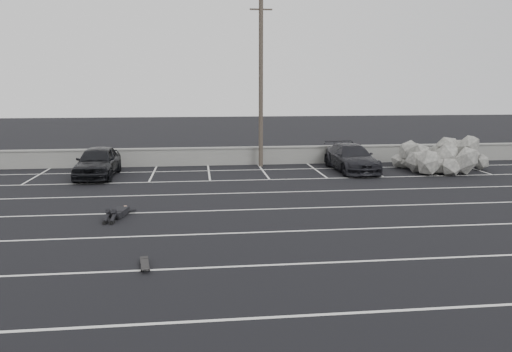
{
  "coord_description": "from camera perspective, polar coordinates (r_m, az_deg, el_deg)",
  "views": [
    {
      "loc": [
        -2.57,
        -15.45,
        4.71
      ],
      "look_at": [
        -0.2,
        4.67,
        1.0
      ],
      "focal_mm": 35.0,
      "sensor_mm": 36.0,
      "label": 1
    }
  ],
  "objects": [
    {
      "name": "riprap_pile",
      "position": [
        29.14,
        19.61,
        1.63
      ],
      "size": [
        5.57,
        4.3,
        1.45
      ],
      "color": "gray",
      "rests_on": "ground"
    },
    {
      "name": "ground",
      "position": [
        16.36,
        2.64,
        -6.37
      ],
      "size": [
        120.0,
        120.0,
        0.0
      ],
      "primitive_type": "plane",
      "color": "black",
      "rests_on": "ground"
    },
    {
      "name": "person",
      "position": [
        18.92,
        -15.26,
        -3.65
      ],
      "size": [
        1.94,
        2.82,
        0.49
      ],
      "primitive_type": null,
      "rotation": [
        0.0,
        0.0,
        -0.21
      ],
      "color": "black",
      "rests_on": "ground"
    },
    {
      "name": "car_right",
      "position": [
        28.14,
        10.84,
        2.06
      ],
      "size": [
        2.23,
        5.1,
        1.46
      ],
      "primitive_type": "imported",
      "rotation": [
        0.0,
        0.0,
        0.04
      ],
      "color": "black",
      "rests_on": "ground"
    },
    {
      "name": "stall_lines",
      "position": [
        20.56,
        0.42,
        -2.86
      ],
      "size": [
        36.0,
        20.05,
        0.01
      ],
      "color": "silver",
      "rests_on": "ground"
    },
    {
      "name": "skateboard",
      "position": [
        13.57,
        -12.59,
        -9.85
      ],
      "size": [
        0.33,
        0.86,
        0.1
      ],
      "rotation": [
        0.0,
        0.0,
        0.14
      ],
      "color": "black",
      "rests_on": "ground"
    },
    {
      "name": "trash_bin",
      "position": [
        32.08,
        18.26,
        2.22
      ],
      "size": [
        0.76,
        0.76,
        0.88
      ],
      "rotation": [
        0.0,
        0.0,
        0.4
      ],
      "color": "#29292C",
      "rests_on": "ground"
    },
    {
      "name": "car_left",
      "position": [
        27.02,
        -17.64,
        1.56
      ],
      "size": [
        1.95,
        4.71,
        1.6
      ],
      "primitive_type": "imported",
      "rotation": [
        0.0,
        0.0,
        -0.01
      ],
      "color": "black",
      "rests_on": "ground"
    },
    {
      "name": "utility_pole",
      "position": [
        28.88,
        0.56,
        10.54
      ],
      "size": [
        1.26,
        0.25,
        9.47
      ],
      "color": "#4C4238",
      "rests_on": "ground"
    },
    {
      "name": "seawall",
      "position": [
        29.85,
        -1.7,
        2.36
      ],
      "size": [
        50.0,
        0.45,
        1.06
      ],
      "color": "gray",
      "rests_on": "ground"
    }
  ]
}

